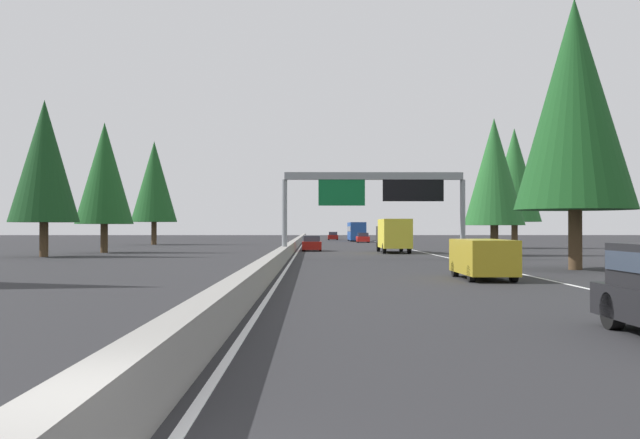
# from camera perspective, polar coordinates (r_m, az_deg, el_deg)

# --- Properties ---
(ground_plane) EXTENTS (320.00, 320.00, 0.00)m
(ground_plane) POSITION_cam_1_polar(r_m,az_deg,el_deg) (65.92, -1.99, -2.55)
(ground_plane) COLOR #262628
(median_barrier) EXTENTS (180.00, 0.56, 0.90)m
(median_barrier) POSITION_cam_1_polar(r_m,az_deg,el_deg) (85.91, -1.85, -1.81)
(median_barrier) COLOR gray
(median_barrier) RESTS_ON ground
(shoulder_stripe_right) EXTENTS (160.00, 0.16, 0.01)m
(shoulder_stripe_right) POSITION_cam_1_polar(r_m,az_deg,el_deg) (76.53, 6.86, -2.28)
(shoulder_stripe_right) COLOR silver
(shoulder_stripe_right) RESTS_ON ground
(shoulder_stripe_median) EXTENTS (160.00, 0.16, 0.01)m
(shoulder_stripe_median) POSITION_cam_1_polar(r_m,az_deg,el_deg) (75.91, -1.61, -2.29)
(shoulder_stripe_median) COLOR silver
(shoulder_stripe_median) RESTS_ON ground
(sign_gantry_overhead) EXTENTS (0.50, 12.68, 6.02)m
(sign_gantry_overhead) POSITION_cam_1_polar(r_m,az_deg,el_deg) (51.46, 4.34, 2.26)
(sign_gantry_overhead) COLOR gray
(sign_gantry_overhead) RESTS_ON ground
(minivan_far_right) EXTENTS (5.00, 1.95, 1.69)m
(minivan_far_right) POSITION_cam_1_polar(r_m,az_deg,el_deg) (32.36, 12.37, -2.82)
(minivan_far_right) COLOR #AD931E
(minivan_far_right) RESTS_ON ground
(sedan_mid_right) EXTENTS (4.40, 1.80, 1.47)m
(sedan_mid_right) POSITION_cam_1_polar(r_m,az_deg,el_deg) (70.38, -0.63, -1.87)
(sedan_mid_right) COLOR maroon
(sedan_mid_right) RESTS_ON ground
(bus_far_left) EXTENTS (11.50, 2.55, 3.10)m
(bus_far_left) POSITION_cam_1_polar(r_m,az_deg,el_deg) (123.58, 2.81, -0.87)
(bus_far_left) COLOR #1E4793
(bus_far_left) RESTS_ON ground
(sedan_distant_a) EXTENTS (4.40, 1.80, 1.47)m
(sedan_distant_a) POSITION_cam_1_polar(r_m,az_deg,el_deg) (111.52, 3.30, -1.42)
(sedan_distant_a) COLOR red
(sedan_distant_a) RESTS_ON ground
(box_truck_mid_center) EXTENTS (8.50, 2.40, 2.95)m
(box_truck_mid_center) POSITION_cam_1_polar(r_m,az_deg,el_deg) (65.96, 5.65, -1.14)
(box_truck_mid_center) COLOR gold
(box_truck_mid_center) RESTS_ON ground
(sedan_near_right) EXTENTS (4.40, 1.80, 1.47)m
(sedan_near_right) POSITION_cam_1_polar(r_m,az_deg,el_deg) (135.30, 1.00, -1.28)
(sedan_near_right) COLOR maroon
(sedan_near_right) RESTS_ON ground
(conifer_right_near) EXTENTS (6.27, 6.27, 14.25)m
(conifer_right_near) POSITION_cam_1_polar(r_m,az_deg,el_deg) (41.53, 18.94, 8.37)
(conifer_right_near) COLOR #4C3823
(conifer_right_near) RESTS_ON ground
(conifer_right_mid) EXTENTS (4.80, 4.80, 10.91)m
(conifer_right_mid) POSITION_cam_1_polar(r_m,az_deg,el_deg) (60.60, 13.20, 3.58)
(conifer_right_mid) COLOR #4C3823
(conifer_right_mid) RESTS_ON ground
(conifer_right_far) EXTENTS (5.70, 5.70, 12.95)m
(conifer_right_far) POSITION_cam_1_polar(r_m,az_deg,el_deg) (82.88, 14.67, 3.31)
(conifer_right_far) COLOR #4C3823
(conifer_right_far) RESTS_ON ground
(conifer_left_near) EXTENTS (5.23, 5.23, 11.90)m
(conifer_left_near) POSITION_cam_1_polar(r_m,az_deg,el_deg) (60.04, -20.38, 4.21)
(conifer_left_near) COLOR #4C3823
(conifer_left_near) RESTS_ON ground
(conifer_left_mid) EXTENTS (5.07, 5.07, 11.52)m
(conifer_left_mid) POSITION_cam_1_polar(r_m,az_deg,el_deg) (68.39, -16.20, 3.42)
(conifer_left_mid) COLOR #4C3823
(conifer_left_mid) RESTS_ON ground
(conifer_left_far) EXTENTS (5.94, 5.94, 13.51)m
(conifer_left_far) POSITION_cam_1_polar(r_m,az_deg,el_deg) (99.36, -12.60, 2.85)
(conifer_left_far) COLOR #4C3823
(conifer_left_far) RESTS_ON ground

